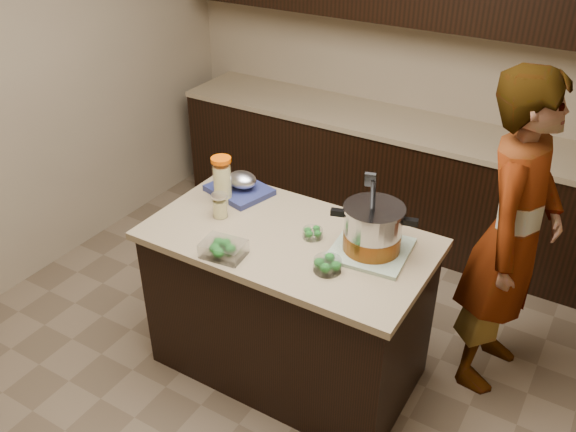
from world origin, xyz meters
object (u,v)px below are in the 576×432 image
(person, at_px, (513,238))
(stock_pot, at_px, (373,231))
(lemonade_pitcher, at_px, (222,182))
(island, at_px, (288,305))

(person, bearing_deg, stock_pot, 136.01)
(stock_pot, bearing_deg, person, 24.51)
(lemonade_pitcher, relative_size, person, 0.15)
(lemonade_pitcher, xyz_separation_m, person, (1.47, 0.47, -0.13))
(stock_pot, height_order, lemonade_pitcher, stock_pot)
(lemonade_pitcher, bearing_deg, person, 17.67)
(island, distance_m, person, 1.22)
(stock_pot, distance_m, person, 0.76)
(island, distance_m, stock_pot, 0.71)
(island, xyz_separation_m, person, (0.98, 0.58, 0.44))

